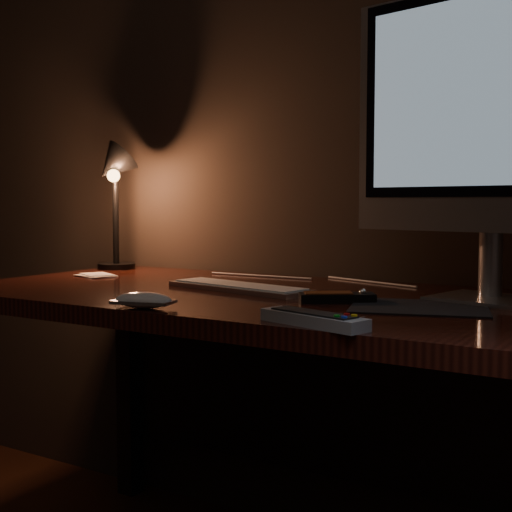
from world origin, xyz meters
The scene contains 10 objects.
desk centered at (0.00, 1.93, 0.62)m, with size 1.60×0.75×0.75m.
monitor centered at (0.44, 1.97, 1.14)m, with size 0.62×0.22×0.66m.
keyboard centered at (-0.11, 1.87, 0.76)m, with size 0.39×0.11×0.01m, color silver.
mousepad centered at (0.35, 1.81, 0.75)m, with size 0.27×0.21×0.00m, color black.
mouse centered at (-0.11, 1.52, 0.76)m, with size 0.12×0.06×0.02m, color white.
media_remote centered at (0.18, 1.80, 0.76)m, with size 0.16×0.13×0.03m.
tv_remote centered at (0.27, 1.52, 0.76)m, with size 0.21×0.11×0.03m.
papers centered at (-0.63, 1.92, 0.75)m, with size 0.12×0.08×0.01m, color white.
desk_lamp centered at (-0.71, 2.08, 1.02)m, with size 0.19×0.20×0.40m.
cable centered at (-0.07, 2.15, 0.75)m, with size 0.01×0.01×0.63m, color white.
Camera 1 is at (0.82, 0.45, 0.96)m, focal length 50.00 mm.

